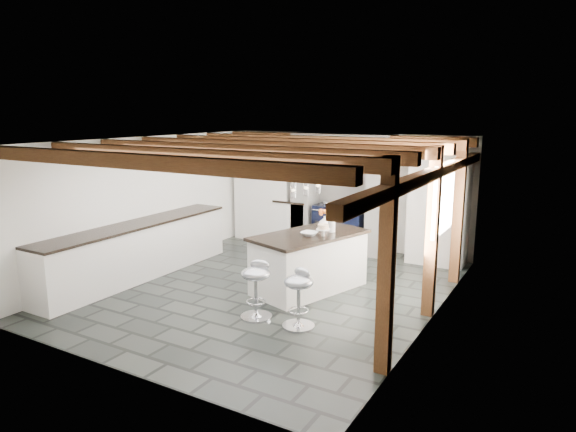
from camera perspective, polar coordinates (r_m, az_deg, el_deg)
The scene contains 6 objects.
ground at distance 8.12m, azimuth -2.04°, elevation -8.06°, with size 6.00×6.00×0.00m, color black.
room_shell at distance 9.32m, azimuth -0.65°, elevation 1.33°, with size 6.00×6.03×6.00m.
range_cooker at distance 10.26m, azimuth 5.88°, elevation -1.19°, with size 1.00×0.63×0.99m.
kitchen_island at distance 7.94m, azimuth 2.39°, elevation -5.03°, with size 1.45×2.01×1.19m.
bar_stool_near at distance 6.58m, azimuth 1.25°, elevation -8.37°, with size 0.47×0.47×0.78m.
bar_stool_far at distance 6.88m, azimuth -3.56°, elevation -7.41°, with size 0.47×0.47×0.79m.
Camera 1 is at (4.06, -6.47, 2.73)m, focal length 32.00 mm.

